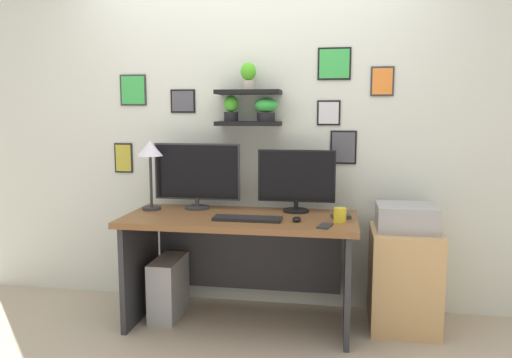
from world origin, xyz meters
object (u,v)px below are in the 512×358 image
object	(u,v)px
drawer_cabinet	(404,278)
printer	(406,217)
cell_phone	(325,226)
coffee_mug	(340,215)
scissors_tray	(341,217)
keyboard	(247,219)
monitor_right	(296,179)
monitor_left	(197,174)
desk_lamp	(150,155)
computer_mouse	(297,219)
desk	(242,245)
computer_tower_left	(169,287)

from	to	relation	value
drawer_cabinet	printer	xyz separation A→B (m)	(0.00, 0.00, 0.42)
cell_phone	coffee_mug	size ratio (longest dim) A/B	1.56
scissors_tray	keyboard	bearing A→B (deg)	-165.23
monitor_right	drawer_cabinet	size ratio (longest dim) A/B	0.81
monitor_left	coffee_mug	distance (m)	1.07
drawer_cabinet	coffee_mug	bearing A→B (deg)	-153.29
keyboard	monitor_right	bearing A→B (deg)	49.43
monitor_right	desk_lamp	size ratio (longest dim) A/B	1.09
monitor_right	keyboard	world-z (taller)	monitor_right
monitor_right	computer_mouse	size ratio (longest dim) A/B	5.95
computer_mouse	desk	bearing A→B (deg)	158.27
coffee_mug	printer	xyz separation A→B (m)	(0.43, 0.22, -0.05)
monitor_left	scissors_tray	world-z (taller)	monitor_left
computer_mouse	scissors_tray	distance (m)	0.31
monitor_right	desk	bearing A→B (deg)	-155.24
monitor_left	cell_phone	size ratio (longest dim) A/B	4.45
monitor_right	desk_lamp	xyz separation A→B (m)	(-1.02, -0.10, 0.16)
computer_mouse	cell_phone	xyz separation A→B (m)	(0.18, -0.12, -0.01)
drawer_cabinet	computer_mouse	bearing A→B (deg)	-160.50
desk	keyboard	size ratio (longest dim) A/B	3.51
desk_lamp	drawer_cabinet	world-z (taller)	desk_lamp
cell_phone	computer_tower_left	distance (m)	1.25
monitor_left	desk_lamp	distance (m)	0.35
scissors_tray	computer_tower_left	xyz separation A→B (m)	(-1.19, -0.00, -0.55)
cell_phone	scissors_tray	size ratio (longest dim) A/B	1.17
desk	printer	world-z (taller)	printer
desk_lamp	computer_tower_left	size ratio (longest dim) A/B	1.17
computer_mouse	desk_lamp	bearing A→B (deg)	168.42
monitor_left	keyboard	size ratio (longest dim) A/B	1.41
desk	monitor_left	world-z (taller)	monitor_left
printer	computer_tower_left	bearing A→B (deg)	-176.26
desk	monitor_right	distance (m)	0.59
computer_mouse	computer_tower_left	bearing A→B (deg)	171.11
monitor_right	computer_mouse	bearing A→B (deg)	-84.32
monitor_right	cell_phone	size ratio (longest dim) A/B	3.82
monitor_left	keyboard	distance (m)	0.59
scissors_tray	printer	world-z (taller)	printer
computer_mouse	coffee_mug	size ratio (longest dim) A/B	1.00
scissors_tray	desk	bearing A→B (deg)	179.02
desk	keyboard	world-z (taller)	keyboard
desk	desk_lamp	xyz separation A→B (m)	(-0.66, 0.06, 0.60)
desk	scissors_tray	size ratio (longest dim) A/B	12.88
keyboard	monitor_left	bearing A→B (deg)	142.20
monitor_right	scissors_tray	size ratio (longest dim) A/B	4.46
cell_phone	scissors_tray	bearing A→B (deg)	83.32
scissors_tray	drawer_cabinet	distance (m)	0.61
monitor_left	monitor_right	distance (m)	0.71
monitor_right	scissors_tray	world-z (taller)	monitor_right
scissors_tray	printer	bearing A→B (deg)	13.91
monitor_left	cell_phone	distance (m)	1.05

